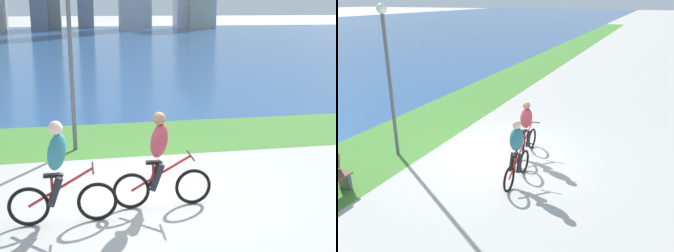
% 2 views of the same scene
% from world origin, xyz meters
% --- Properties ---
extents(ground_plane, '(300.00, 300.00, 0.00)m').
position_xyz_m(ground_plane, '(0.00, 0.00, 0.00)').
color(ground_plane, '#B2AFA8').
extents(grass_strip_bayside, '(120.00, 3.19, 0.01)m').
position_xyz_m(grass_strip_bayside, '(0.00, 3.74, 0.00)').
color(grass_strip_bayside, '#478433').
rests_on(grass_strip_bayside, ground).
extents(cyclist_lead, '(1.73, 0.52, 1.68)m').
position_xyz_m(cyclist_lead, '(0.28, -0.66, 0.84)').
color(cyclist_lead, black).
rests_on(cyclist_lead, ground).
extents(cyclist_trailing, '(1.72, 0.52, 1.69)m').
position_xyz_m(cyclist_trailing, '(-1.38, -1.00, 0.84)').
color(cyclist_trailing, black).
rests_on(cyclist_trailing, ground).
extents(lamppost_tall, '(0.28, 0.28, 4.36)m').
position_xyz_m(lamppost_tall, '(-1.19, 2.95, 2.81)').
color(lamppost_tall, '#595960').
rests_on(lamppost_tall, ground).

